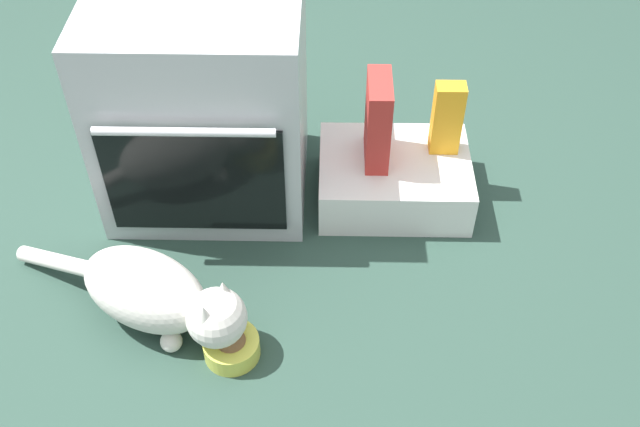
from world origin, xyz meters
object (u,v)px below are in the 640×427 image
Objects in this scene: oven at (203,102)px; pantry_cabinet at (394,178)px; food_bowl at (231,346)px; cat at (157,294)px; cereal_box at (378,121)px; juice_carton at (447,118)px.

oven is 1.41× the size of pantry_cabinet.
oven is 0.64m from pantry_cabinet.
cat is at bearing 153.68° from food_bowl.
cereal_box reaches higher than cat.
cat is 1.01m from juice_carton.
food_bowl is at bearing -126.48° from pantry_cabinet.
cat is at bearing -144.64° from juice_carton.
oven reaches higher than food_bowl.
cat is at bearing -138.26° from cereal_box.
juice_carton reaches higher than food_bowl.
oven is at bearing 100.84° from food_bowl.
oven is at bearing 108.72° from cat.
pantry_cabinet is 0.25m from juice_carton.
oven is at bearing 176.67° from cereal_box.
oven is 2.38× the size of cereal_box.
pantry_cabinet is at bearing -159.37° from juice_carton.
juice_carton is at bearing 61.67° from cat.
cereal_box is 0.22m from juice_carton.
cat is 3.00× the size of juice_carton.
cat is 0.82m from cereal_box.
oven is 0.74m from juice_carton.
oven reaches higher than pantry_cabinet.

